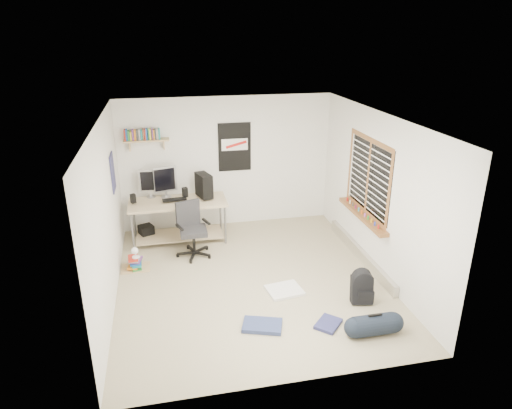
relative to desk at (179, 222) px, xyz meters
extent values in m
cube|color=gray|center=(0.99, -1.67, -0.37)|extent=(4.00, 4.50, 0.01)
cube|color=white|center=(0.99, -1.67, 2.14)|extent=(4.00, 4.50, 0.01)
cube|color=silver|center=(0.99, 0.59, 0.89)|extent=(4.00, 0.01, 2.50)
cube|color=silver|center=(-1.02, -1.67, 0.89)|extent=(0.01, 4.50, 2.50)
cube|color=silver|center=(2.99, -1.67, 0.89)|extent=(0.01, 4.50, 2.50)
cube|color=tan|center=(0.00, 0.00, 0.00)|extent=(1.81, 0.99, 0.79)
cube|color=#96959A|center=(-0.46, 0.32, 0.62)|extent=(0.37, 0.12, 0.40)
cube|color=#ACACB1|center=(-0.19, 0.24, 0.65)|extent=(0.43, 0.21, 0.46)
cube|color=black|center=(0.49, 0.08, 0.63)|extent=(0.30, 0.45, 0.43)
cube|color=black|center=(-0.05, 0.00, 0.43)|extent=(0.44, 0.18, 0.02)
cube|color=black|center=(-0.76, 0.01, 0.50)|extent=(0.11, 0.11, 0.16)
cube|color=black|center=(0.15, 0.14, 0.51)|extent=(0.11, 0.11, 0.17)
cube|color=#27272A|center=(0.21, -0.67, 0.12)|extent=(0.78, 0.78, 0.94)
cube|color=tan|center=(-0.46, 0.47, 1.42)|extent=(0.80, 0.22, 0.24)
cube|color=black|center=(1.14, 0.56, 1.19)|extent=(0.62, 0.03, 0.92)
cube|color=navy|center=(-1.00, -0.47, 1.14)|extent=(0.02, 0.42, 0.60)
cube|color=brown|center=(2.94, -1.37, 1.08)|extent=(0.10, 1.50, 1.26)
cube|color=#B7B2A8|center=(2.94, -1.37, -0.28)|extent=(0.08, 2.50, 0.18)
cube|color=black|center=(2.40, -2.59, -0.16)|extent=(0.34, 0.29, 0.39)
cylinder|color=black|center=(2.26, -3.31, -0.22)|extent=(0.27, 0.27, 0.53)
cube|color=silver|center=(1.41, -2.11, -0.34)|extent=(0.56, 0.49, 0.04)
cube|color=navy|center=(0.90, -2.88, -0.33)|extent=(0.58, 0.47, 0.06)
cube|color=navy|center=(1.76, -3.02, -0.34)|extent=(0.44, 0.44, 0.04)
cube|color=olive|center=(-0.76, -0.93, -0.21)|extent=(0.46, 0.39, 0.29)
cube|color=silver|center=(-0.74, -0.95, 0.02)|extent=(0.13, 0.21, 0.21)
cube|color=black|center=(-0.60, 0.15, -0.22)|extent=(0.31, 0.31, 0.26)
camera|label=1|loc=(-0.20, -7.72, 3.28)|focal=32.00mm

